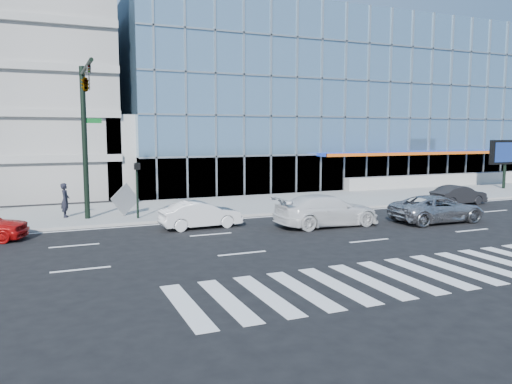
% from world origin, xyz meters
% --- Properties ---
extents(ground, '(160.00, 160.00, 0.00)m').
position_xyz_m(ground, '(0.00, 0.00, 0.00)').
color(ground, black).
rests_on(ground, ground).
extents(sidewalk, '(120.00, 8.00, 0.15)m').
position_xyz_m(sidewalk, '(0.00, 8.00, 0.07)').
color(sidewalk, gray).
rests_on(sidewalk, ground).
extents(theatre_building, '(42.00, 26.00, 15.00)m').
position_xyz_m(theatre_building, '(14.00, 26.00, 7.50)').
color(theatre_building, '#6890AE').
rests_on(theatre_building, ground).
extents(ramp_block, '(6.00, 8.00, 6.00)m').
position_xyz_m(ramp_block, '(-6.00, 18.00, 3.00)').
color(ramp_block, gray).
rests_on(ramp_block, ground).
extents(retaining_wall, '(30.00, 0.80, 1.00)m').
position_xyz_m(retaining_wall, '(24.00, 11.60, 0.65)').
color(retaining_wall, gray).
rests_on(retaining_wall, sidewalk).
extents(traffic_signal, '(1.14, 5.74, 8.00)m').
position_xyz_m(traffic_signal, '(-11.00, 4.57, 6.16)').
color(traffic_signal, black).
rests_on(traffic_signal, sidewalk).
extents(ped_signal_post, '(0.30, 0.33, 3.00)m').
position_xyz_m(ped_signal_post, '(-8.50, 4.94, 2.14)').
color(ped_signal_post, black).
rests_on(ped_signal_post, sidewalk).
extents(marquee_sign, '(3.20, 0.43, 4.00)m').
position_xyz_m(marquee_sign, '(22.00, 7.99, 3.07)').
color(marquee_sign, black).
rests_on(marquee_sign, sidewalk).
extents(silver_suv, '(5.18, 2.51, 1.42)m').
position_xyz_m(silver_suv, '(6.09, -1.51, 0.71)').
color(silver_suv, '#A9A9AE').
rests_on(silver_suv, ground).
extents(white_suv, '(5.52, 2.28, 1.60)m').
position_xyz_m(white_suv, '(0.09, -0.22, 0.80)').
color(white_suv, silver).
rests_on(white_suv, ground).
extents(white_sedan, '(4.11, 1.60, 1.33)m').
position_xyz_m(white_sedan, '(-5.95, 1.80, 0.67)').
color(white_sedan, silver).
rests_on(white_sedan, ground).
extents(dark_sedan, '(3.91, 1.46, 1.28)m').
position_xyz_m(dark_sedan, '(12.09, 3.00, 0.64)').
color(dark_sedan, black).
rests_on(dark_sedan, ground).
extents(pedestrian, '(0.55, 0.74, 1.87)m').
position_xyz_m(pedestrian, '(-12.06, 6.85, 1.08)').
color(pedestrian, black).
rests_on(pedestrian, sidewalk).
extents(tilted_panel, '(1.68, 0.84, 1.83)m').
position_xyz_m(tilted_panel, '(-8.99, 6.11, 1.06)').
color(tilted_panel, gray).
rests_on(tilted_panel, sidewalk).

